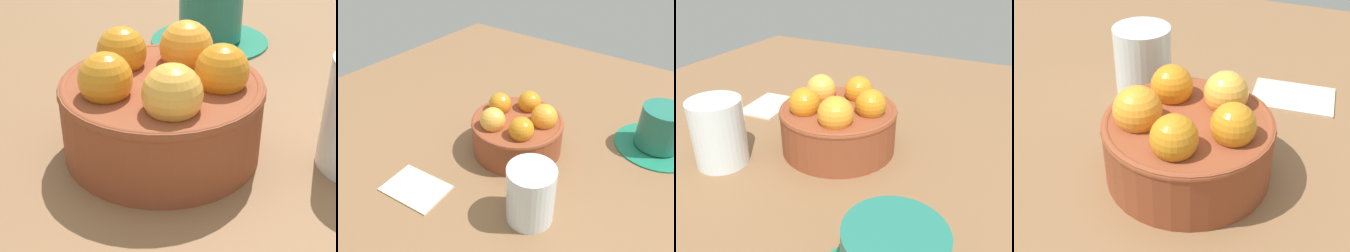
# 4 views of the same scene
# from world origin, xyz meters

# --- Properties ---
(ground_plane) EXTENTS (1.12, 1.08, 0.03)m
(ground_plane) POSITION_xyz_m (0.00, 0.00, -0.02)
(ground_plane) COLOR brown
(terracotta_bowl) EXTENTS (0.17, 0.17, 0.10)m
(terracotta_bowl) POSITION_xyz_m (0.00, -0.00, 0.04)
(terracotta_bowl) COLOR brown
(terracotta_bowl) RESTS_ON ground_plane
(water_glass) EXTENTS (0.07, 0.07, 0.09)m
(water_glass) POSITION_xyz_m (0.11, -0.13, 0.05)
(water_glass) COLOR silver
(water_glass) RESTS_ON ground_plane
(folded_napkin) EXTENTS (0.11, 0.08, 0.01)m
(folded_napkin) POSITION_xyz_m (-0.07, -0.19, 0.00)
(folded_napkin) COLOR beige
(folded_napkin) RESTS_ON ground_plane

